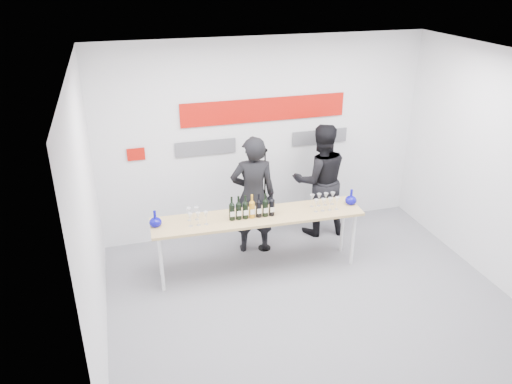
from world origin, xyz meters
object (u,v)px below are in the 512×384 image
at_px(presenter_right, 320,180).
at_px(tasting_table, 258,220).
at_px(mic_stand, 265,220).
at_px(presenter_left, 253,195).

bearing_deg(presenter_right, tasting_table, 39.17).
distance_m(presenter_right, mic_stand, 1.09).
bearing_deg(mic_stand, presenter_right, 34.60).
distance_m(tasting_table, presenter_left, 0.57).
distance_m(tasting_table, mic_stand, 0.64).
xyz_separation_m(tasting_table, mic_stand, (0.25, 0.51, -0.30)).
relative_size(tasting_table, presenter_right, 1.60).
bearing_deg(presenter_right, presenter_left, 18.22).
bearing_deg(mic_stand, presenter_left, -176.99).
xyz_separation_m(tasting_table, presenter_right, (1.22, 0.79, 0.10)).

